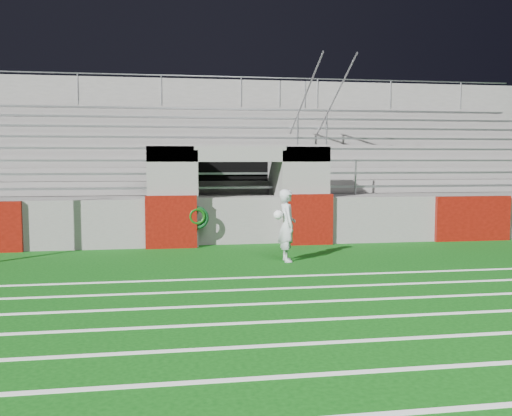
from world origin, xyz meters
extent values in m
plane|color=#0B430C|center=(0.00, 0.00, 0.00)|extent=(90.00, 90.00, 0.00)
cube|color=white|center=(0.00, -7.00, 0.01)|extent=(28.00, 0.09, 0.01)
cube|color=white|center=(0.00, -6.00, 0.01)|extent=(28.00, 0.09, 0.01)
cube|color=white|center=(0.00, -5.00, 0.01)|extent=(28.00, 0.09, 0.01)
cube|color=white|center=(0.00, -4.00, 0.01)|extent=(28.00, 0.09, 0.01)
cube|color=white|center=(0.00, -3.00, 0.01)|extent=(28.00, 0.09, 0.01)
cube|color=white|center=(0.00, -2.00, 0.01)|extent=(28.00, 0.09, 0.01)
cube|color=white|center=(0.00, -1.00, 0.01)|extent=(28.00, 0.09, 0.01)
cube|color=slate|center=(7.70, 3.17, 0.62)|extent=(10.60, 0.35, 1.25)
cube|color=slate|center=(-1.80, 3.50, 1.30)|extent=(1.20, 1.00, 2.60)
cube|color=slate|center=(1.80, 3.50, 1.30)|extent=(1.20, 1.00, 2.60)
cube|color=black|center=(0.00, 5.20, 1.25)|extent=(2.60, 0.20, 2.50)
cube|color=slate|center=(-1.15, 4.10, 1.25)|extent=(0.10, 2.20, 2.50)
cube|color=slate|center=(1.15, 4.10, 1.25)|extent=(0.10, 2.20, 2.50)
cube|color=slate|center=(0.00, 3.50, 2.40)|extent=(4.80, 1.00, 0.40)
cube|color=slate|center=(0.00, 7.35, 1.15)|extent=(26.00, 8.00, 0.20)
cube|color=slate|center=(0.00, 7.35, 0.53)|extent=(26.00, 8.00, 1.05)
cube|color=#510C07|center=(-1.80, 2.94, 0.68)|extent=(1.30, 0.15, 1.35)
cube|color=#510C07|center=(1.80, 2.94, 0.68)|extent=(1.30, 0.15, 1.35)
cube|color=#510C07|center=(6.50, 2.94, 0.62)|extent=(2.20, 0.15, 1.25)
cube|color=gray|center=(0.00, 4.43, 1.47)|extent=(23.00, 0.28, 0.06)
cube|color=slate|center=(0.00, 5.28, 1.44)|extent=(24.00, 0.75, 0.38)
cube|color=gray|center=(0.00, 5.18, 1.85)|extent=(23.00, 0.28, 0.06)
cube|color=slate|center=(0.00, 6.03, 1.63)|extent=(24.00, 0.75, 0.76)
cube|color=gray|center=(0.00, 5.93, 2.23)|extent=(23.00, 0.28, 0.06)
cube|color=slate|center=(0.00, 6.78, 1.82)|extent=(24.00, 0.75, 1.14)
cube|color=gray|center=(0.00, 6.68, 2.61)|extent=(23.00, 0.28, 0.06)
cube|color=slate|center=(0.00, 7.53, 2.01)|extent=(24.00, 0.75, 1.52)
cube|color=gray|center=(0.00, 7.43, 2.99)|extent=(23.00, 0.28, 0.06)
cube|color=slate|center=(0.00, 8.28, 2.20)|extent=(24.00, 0.75, 1.90)
cube|color=gray|center=(0.00, 8.18, 3.37)|extent=(23.00, 0.28, 0.06)
cube|color=slate|center=(0.00, 9.03, 2.39)|extent=(24.00, 0.75, 2.28)
cube|color=gray|center=(0.00, 8.93, 3.75)|extent=(23.00, 0.28, 0.06)
cube|color=slate|center=(0.00, 9.78, 2.58)|extent=(24.00, 0.75, 2.66)
cube|color=gray|center=(0.00, 9.68, 4.13)|extent=(23.00, 0.28, 0.06)
cube|color=slate|center=(0.00, 10.45, 2.65)|extent=(26.00, 0.60, 5.29)
cylinder|color=#A5A8AD|center=(2.50, 4.15, 1.75)|extent=(0.05, 0.05, 1.00)
cylinder|color=#A5A8AD|center=(2.50, 7.15, 3.27)|extent=(0.05, 0.05, 1.00)
cylinder|color=#A5A8AD|center=(2.50, 10.15, 4.79)|extent=(0.05, 0.05, 1.00)
cylinder|color=#A5A8AD|center=(2.50, 7.15, 3.77)|extent=(0.05, 6.02, 3.08)
cylinder|color=#A5A8AD|center=(3.50, 4.15, 1.75)|extent=(0.05, 0.05, 1.00)
cylinder|color=#A5A8AD|center=(3.50, 7.15, 3.27)|extent=(0.05, 0.05, 1.00)
cylinder|color=#A5A8AD|center=(3.50, 10.15, 4.79)|extent=(0.05, 0.05, 1.00)
cylinder|color=#A5A8AD|center=(3.50, 7.15, 3.77)|extent=(0.05, 6.02, 3.08)
cylinder|color=#A5A8AD|center=(-5.00, 10.15, 4.84)|extent=(0.05, 0.05, 1.10)
cylinder|color=#A5A8AD|center=(-2.00, 10.15, 4.84)|extent=(0.05, 0.05, 1.10)
cylinder|color=#A5A8AD|center=(1.00, 10.15, 4.84)|extent=(0.05, 0.05, 1.10)
cylinder|color=#A5A8AD|center=(4.00, 10.15, 4.84)|extent=(0.05, 0.05, 1.10)
cylinder|color=#A5A8AD|center=(7.00, 10.15, 4.84)|extent=(0.05, 0.05, 1.10)
cylinder|color=#A5A8AD|center=(10.00, 10.15, 4.84)|extent=(0.05, 0.05, 1.10)
cylinder|color=#A5A8AD|center=(0.00, 10.15, 5.39)|extent=(24.00, 0.05, 0.05)
imported|color=#B5BBBF|center=(0.71, 0.64, 0.80)|extent=(0.39, 0.59, 1.61)
sphere|color=white|center=(0.49, 0.56, 1.05)|extent=(0.21, 0.21, 0.21)
torus|color=#0C3D19|center=(-1.14, 2.95, 0.77)|extent=(0.60, 0.11, 0.60)
torus|color=#0D3F0C|center=(-1.14, 2.90, 0.81)|extent=(0.44, 0.08, 0.44)
camera|label=1|loc=(-2.00, -11.62, 2.25)|focal=40.00mm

